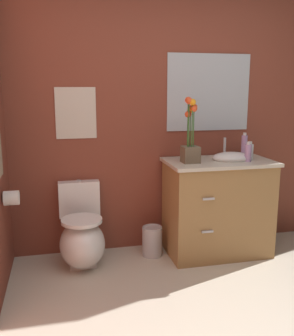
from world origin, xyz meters
name	(u,v)px	position (x,y,z in m)	size (l,w,h in m)	color
wall_back	(188,114)	(0.20, 1.77, 1.25)	(4.43, 0.05, 2.50)	brown
toilet	(82,237)	(-0.83, 1.47, 0.24)	(0.38, 0.59, 0.69)	white
vanity_cabinet	(218,206)	(0.39, 1.45, 0.44)	(0.94, 0.56, 1.04)	#9E7242
flower_vase	(191,138)	(0.10, 1.41, 1.08)	(0.14, 0.14, 0.56)	brown
soap_bottle	(248,153)	(0.61, 1.34, 0.94)	(0.06, 0.06, 0.17)	#B28CBF
lotion_bottle	(250,151)	(0.67, 1.43, 0.94)	(0.07, 0.07, 0.16)	white
hand_wash_bottle	(244,146)	(0.69, 1.58, 0.97)	(0.06, 0.06, 0.22)	#B28CBF
trash_bin	(152,241)	(-0.20, 1.51, 0.14)	(0.18, 0.18, 0.27)	#B7B7BC
wall_poster	(76,113)	(-0.83, 1.74, 1.28)	(0.35, 0.01, 0.44)	beige
wall_mirror	(209,93)	(0.39, 1.74, 1.45)	(0.80, 0.01, 0.70)	#B2BCC6
toilet_paper_roll	(11,198)	(-1.35, 1.28, 0.68)	(0.11, 0.11, 0.11)	white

